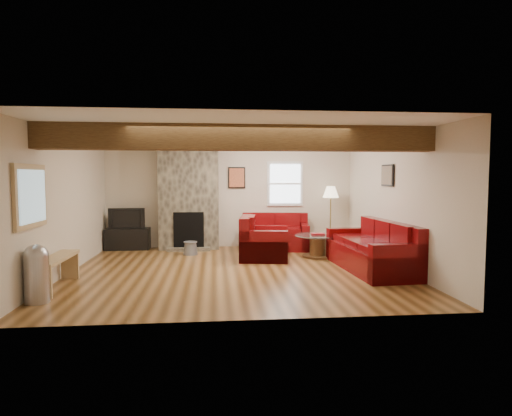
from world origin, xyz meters
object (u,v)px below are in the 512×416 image
(floor_lamp, at_px, (331,195))
(sofa_three, at_px, (371,246))
(loveseat, at_px, (275,232))
(coffee_table, at_px, (318,246))
(television, at_px, (127,218))
(tv_cabinet, at_px, (128,239))
(armchair_red, at_px, (264,238))

(floor_lamp, bearing_deg, sofa_three, -88.00)
(loveseat, bearing_deg, coffee_table, -45.75)
(loveseat, distance_m, television, 3.51)
(sofa_three, bearing_deg, loveseat, -152.29)
(sofa_three, xyz_separation_m, tv_cabinet, (-4.93, 2.72, -0.19))
(coffee_table, xyz_separation_m, tv_cabinet, (-4.26, 1.38, 0.01))
(sofa_three, height_order, coffee_table, sofa_three)
(sofa_three, relative_size, loveseat, 1.46)
(coffee_table, relative_size, television, 1.18)
(armchair_red, relative_size, coffee_table, 1.12)
(loveseat, bearing_deg, television, -176.40)
(armchair_red, height_order, television, television)
(sofa_three, relative_size, tv_cabinet, 2.28)
(sofa_three, distance_m, armchair_red, 2.23)
(coffee_table, distance_m, floor_lamp, 1.65)
(coffee_table, bearing_deg, tv_cabinet, 162.05)
(armchair_red, height_order, floor_lamp, floor_lamp)
(loveseat, height_order, television, television)
(coffee_table, height_order, television, television)
(loveseat, relative_size, armchair_red, 1.44)
(loveseat, distance_m, armchair_red, 1.23)
(tv_cabinet, bearing_deg, floor_lamp, -2.81)
(coffee_table, relative_size, tv_cabinet, 0.97)
(loveseat, height_order, coffee_table, loveseat)
(television, xyz_separation_m, floor_lamp, (4.84, -0.24, 0.53))
(tv_cabinet, bearing_deg, sofa_three, -28.87)
(sofa_three, xyz_separation_m, loveseat, (-1.45, 2.42, -0.03))
(loveseat, height_order, tv_cabinet, loveseat)
(armchair_red, bearing_deg, coffee_table, -77.06)
(floor_lamp, bearing_deg, coffee_table, -117.21)
(tv_cabinet, xyz_separation_m, floor_lamp, (4.84, -0.24, 1.02))
(armchair_red, xyz_separation_m, floor_lamp, (1.76, 1.23, 0.83))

